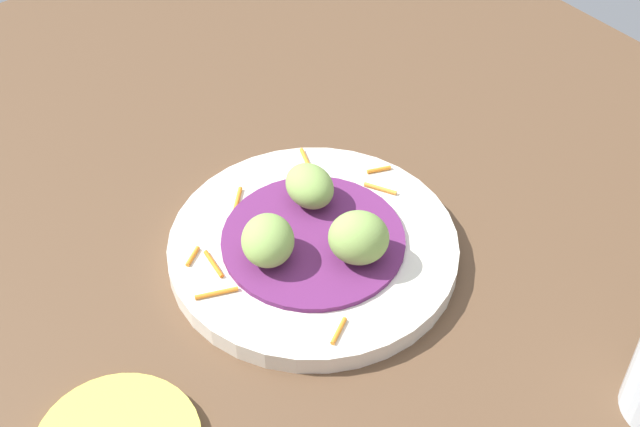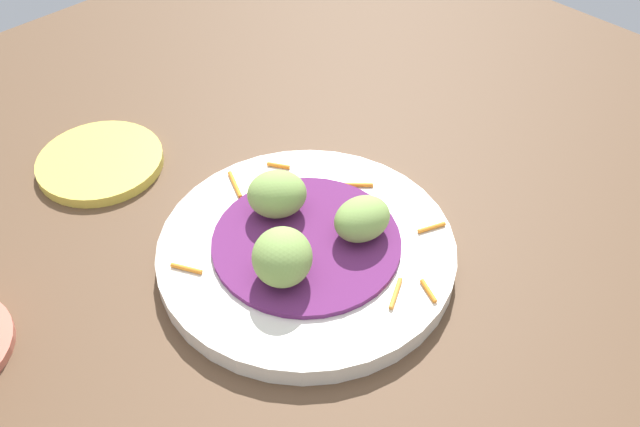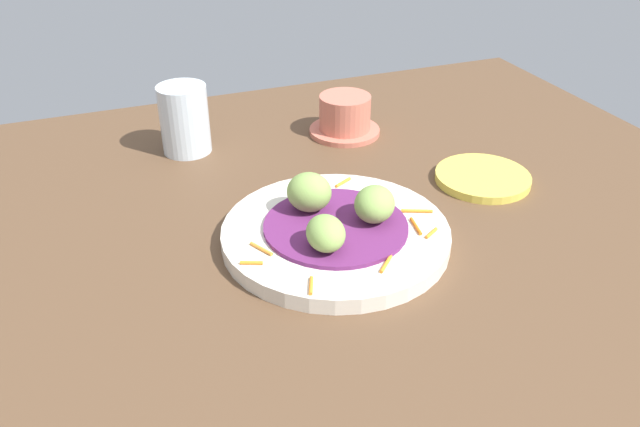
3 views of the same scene
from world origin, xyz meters
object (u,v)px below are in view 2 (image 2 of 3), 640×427
at_px(guac_scoop_right, 282,257).
at_px(side_plate_small, 100,162).
at_px(main_plate, 307,251).
at_px(guac_scoop_center, 277,194).
at_px(guac_scoop_left, 359,221).

bearing_deg(guac_scoop_right, side_plate_small, -175.33).
height_order(main_plate, side_plate_small, main_plate).
relative_size(main_plate, side_plate_small, 2.06).
bearing_deg(guac_scoop_center, side_plate_small, -160.38).
xyz_separation_m(main_plate, guac_scoop_right, (0.02, -0.04, 0.04)).
relative_size(guac_scoop_right, side_plate_small, 0.42).
height_order(guac_scoop_left, guac_scoop_right, guac_scoop_right).
height_order(main_plate, guac_scoop_center, guac_scoop_center).
bearing_deg(side_plate_small, guac_scoop_left, 20.12).
bearing_deg(guac_scoop_left, guac_scoop_right, -98.54).
height_order(guac_scoop_left, guac_scoop_center, guac_scoop_center).
relative_size(main_plate, guac_scoop_center, 4.94).
bearing_deg(main_plate, side_plate_small, -165.31).
distance_m(main_plate, guac_scoop_center, 0.06).
height_order(main_plate, guac_scoop_right, guac_scoop_right).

